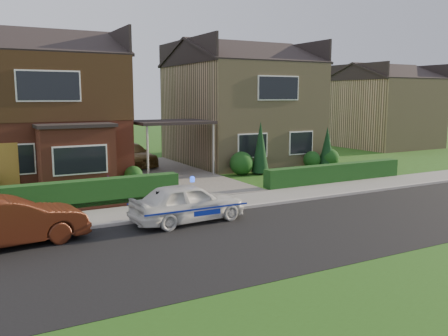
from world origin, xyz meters
TOP-DOWN VIEW (x-y plane):
  - ground at (0.00, 0.00)m, footprint 120.00×120.00m
  - road at (0.00, 0.00)m, footprint 60.00×6.00m
  - kerb at (0.00, 3.05)m, footprint 60.00×0.16m
  - sidewalk at (0.00, 4.10)m, footprint 60.00×2.00m
  - driveway at (0.00, 11.00)m, footprint 3.80×12.00m
  - house_left at (-5.78, 13.90)m, footprint 7.50×9.53m
  - house_right at (5.80, 13.99)m, footprint 7.50×8.06m
  - carport_link at (0.00, 10.95)m, footprint 3.80×3.00m
  - dwarf_wall at (-5.80, 5.30)m, footprint 7.70×0.25m
  - hedge_left at (-5.80, 5.45)m, footprint 7.50×0.55m
  - hedge_right at (5.80, 5.35)m, footprint 7.50×0.55m
  - shrub_left_mid at (-4.00, 9.30)m, footprint 1.32×1.32m
  - shrub_left_near at (-2.40, 9.60)m, footprint 0.84×0.84m
  - shrub_right_near at (3.20, 9.40)m, footprint 1.20×1.20m
  - shrub_right_mid at (7.80, 9.50)m, footprint 0.96×0.96m
  - shrub_right_far at (8.80, 9.20)m, footprint 1.08×1.08m
  - conifer_a at (4.20, 9.20)m, footprint 0.90×0.90m
  - conifer_b at (8.60, 9.20)m, footprint 0.90×0.90m
  - neighbour_right at (20.00, 16.00)m, footprint 6.50×7.00m
  - police_car at (-2.92, 2.40)m, footprint 3.41×3.81m
  - driveway_car at (-1.00, 14.50)m, footprint 2.29×4.46m
  - street_car at (-8.14, 2.40)m, footprint 1.90×4.19m
  - potted_plant_c at (-3.79, 8.66)m, footprint 0.44×0.44m

SIDE VIEW (x-z plane):
  - ground at x=0.00m, z-range 0.00..0.00m
  - road at x=0.00m, z-range -0.01..0.01m
  - hedge_left at x=-5.80m, z-range -0.45..0.45m
  - hedge_right at x=5.80m, z-range -0.40..0.40m
  - sidewalk at x=0.00m, z-range 0.00..0.10m
  - kerb at x=0.00m, z-range 0.00..0.12m
  - driveway at x=0.00m, z-range 0.00..0.12m
  - dwarf_wall at x=-5.80m, z-range 0.00..0.36m
  - potted_plant_c at x=-3.79m, z-range 0.00..0.71m
  - shrub_left_near at x=-2.40m, z-range 0.00..0.84m
  - shrub_right_mid at x=7.80m, z-range 0.00..0.96m
  - shrub_right_far at x=8.80m, z-range 0.00..1.08m
  - shrub_right_near at x=3.20m, z-range 0.00..1.20m
  - police_car at x=-2.92m, z-range -0.08..1.35m
  - shrub_left_mid at x=-4.00m, z-range 0.00..1.32m
  - street_car at x=-8.14m, z-range 0.00..1.33m
  - driveway_car at x=-1.00m, z-range 0.12..1.36m
  - conifer_b at x=8.60m, z-range 0.00..2.20m
  - conifer_a at x=4.20m, z-range 0.00..2.60m
  - neighbour_right at x=20.00m, z-range 0.00..5.20m
  - carport_link at x=0.00m, z-range 1.27..4.04m
  - house_right at x=5.80m, z-range 0.04..7.29m
  - house_left at x=-5.78m, z-range 0.19..7.44m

